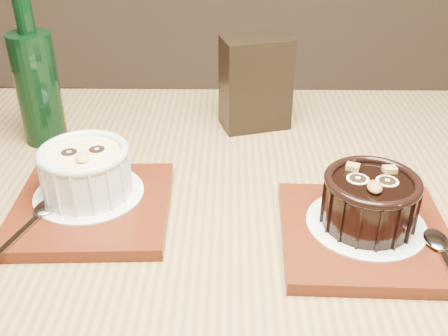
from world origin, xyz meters
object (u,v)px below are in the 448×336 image
object	(u,v)px
tray_right	(365,235)
tray_left	(92,208)
condiment_stand	(256,83)
table	(222,278)
ramekin_dark	(370,199)
ramekin_white	(85,169)
green_bottle	(37,84)

from	to	relation	value
tray_right	tray_left	bearing A→B (deg)	172.71
tray_right	condiment_stand	size ratio (longest dim) A/B	1.29
table	ramekin_dark	size ratio (longest dim) A/B	11.89
table	condiment_stand	bearing A→B (deg)	80.76
table	tray_right	distance (m)	0.19
table	ramekin_white	distance (m)	0.21
ramekin_dark	condiment_stand	bearing A→B (deg)	119.66
table	ramekin_dark	bearing A→B (deg)	-8.42
tray_right	table	bearing A→B (deg)	168.27
condiment_stand	tray_left	bearing A→B (deg)	-128.26
table	tray_left	xyz separation A→B (m)	(-0.15, 0.01, 0.10)
table	condiment_stand	world-z (taller)	condiment_stand
ramekin_dark	condiment_stand	distance (m)	0.30
ramekin_dark	green_bottle	size ratio (longest dim) A/B	0.45
tray_left	condiment_stand	xyz separation A→B (m)	(0.19, 0.25, 0.06)
ramekin_white	tray_left	bearing A→B (deg)	-83.30
tray_left	green_bottle	world-z (taller)	green_bottle
table	tray_left	bearing A→B (deg)	177.40
tray_right	green_bottle	world-z (taller)	green_bottle
tray_left	table	bearing A→B (deg)	-2.60
table	condiment_stand	distance (m)	0.30
table	ramekin_white	xyz separation A→B (m)	(-0.16, 0.02, 0.14)
ramekin_white	condiment_stand	world-z (taller)	condiment_stand
ramekin_dark	green_bottle	bearing A→B (deg)	159.61
tray_right	ramekin_dark	bearing A→B (deg)	78.65
green_bottle	ramekin_white	bearing A→B (deg)	-57.02
table	green_bottle	distance (m)	0.38
table	tray_right	world-z (taller)	tray_right
condiment_stand	ramekin_dark	bearing A→B (deg)	-66.71
ramekin_white	table	bearing A→B (deg)	-23.76
table	ramekin_dark	distance (m)	0.21
tray_left	tray_right	bearing A→B (deg)	-7.29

